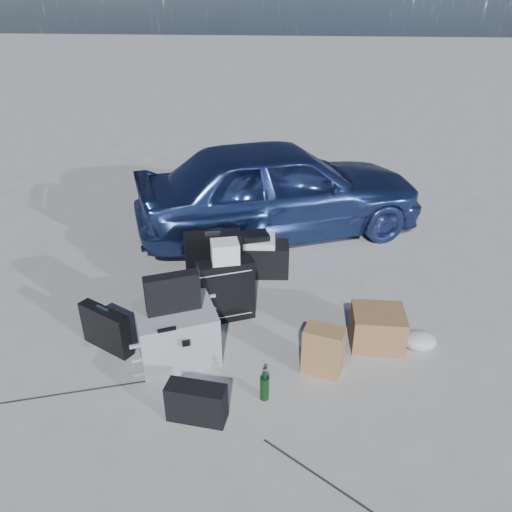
% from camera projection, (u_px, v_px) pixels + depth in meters
% --- Properties ---
extents(ground, '(60.00, 60.00, 0.00)m').
position_uv_depth(ground, '(241.00, 366.00, 4.09)').
color(ground, '#ADADA8').
rests_on(ground, ground).
extents(car, '(3.72, 2.55, 1.17)m').
position_uv_depth(car, '(280.00, 188.00, 6.02)').
color(car, '#354C90').
rests_on(car, ground).
extents(pelican_case, '(0.77, 0.71, 0.45)m').
position_uv_depth(pelican_case, '(177.00, 333.00, 4.10)').
color(pelican_case, '#A3A6A9').
rests_on(pelican_case, ground).
extents(laptop_bag, '(0.44, 0.27, 0.32)m').
position_uv_depth(laptop_bag, '(172.00, 293.00, 3.92)').
color(laptop_bag, black).
rests_on(laptop_bag, pelican_case).
extents(briefcase, '(0.49, 0.34, 0.39)m').
position_uv_depth(briefcase, '(106.00, 329.00, 4.20)').
color(briefcase, black).
rests_on(briefcase, ground).
extents(suitcase_left, '(0.57, 0.33, 0.70)m').
position_uv_depth(suitcase_left, '(214.00, 266.00, 4.81)').
color(suitcase_left, black).
rests_on(suitcase_left, ground).
extents(suitcase_right, '(0.53, 0.35, 0.60)m').
position_uv_depth(suitcase_right, '(227.00, 290.00, 4.54)').
color(suitcase_right, black).
rests_on(suitcase_right, ground).
extents(white_carton, '(0.28, 0.25, 0.19)m').
position_uv_depth(white_carton, '(225.00, 252.00, 4.36)').
color(white_carton, white).
rests_on(white_carton, suitcase_right).
extents(duffel_bag, '(0.72, 0.35, 0.35)m').
position_uv_depth(duffel_bag, '(256.00, 259.00, 5.31)').
color(duffel_bag, black).
rests_on(duffel_bag, ground).
extents(flat_box_white, '(0.42, 0.32, 0.07)m').
position_uv_depth(flat_box_white, '(256.00, 241.00, 5.22)').
color(flat_box_white, white).
rests_on(flat_box_white, duffel_bag).
extents(flat_box_black, '(0.34, 0.29, 0.06)m').
position_uv_depth(flat_box_black, '(254.00, 236.00, 5.18)').
color(flat_box_black, black).
rests_on(flat_box_black, flat_box_white).
extents(kraft_bag, '(0.35, 0.26, 0.41)m').
position_uv_depth(kraft_bag, '(323.00, 351.00, 3.93)').
color(kraft_bag, olive).
rests_on(kraft_bag, ground).
extents(cardboard_box, '(0.44, 0.38, 0.33)m').
position_uv_depth(cardboard_box, '(377.00, 328.00, 4.26)').
color(cardboard_box, '#966641').
rests_on(cardboard_box, ground).
extents(plastic_bag, '(0.30, 0.26, 0.16)m').
position_uv_depth(plastic_bag, '(419.00, 341.00, 4.25)').
color(plastic_bag, '#BABDC1').
rests_on(plastic_bag, ground).
extents(messenger_bag, '(0.44, 0.21, 0.30)m').
position_uv_depth(messenger_bag, '(197.00, 403.00, 3.52)').
color(messenger_bag, black).
rests_on(messenger_bag, ground).
extents(green_bottle, '(0.08, 0.08, 0.28)m').
position_uv_depth(green_bottle, '(265.00, 384.00, 3.70)').
color(green_bottle, black).
rests_on(green_bottle, ground).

